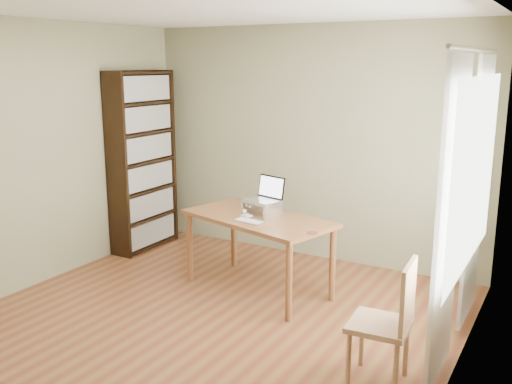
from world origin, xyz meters
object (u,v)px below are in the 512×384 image
bookshelf (143,161)px  cat (262,208)px  laptop (265,194)px  chair (390,319)px  keyboard (249,221)px  desk (258,226)px

bookshelf → cat: 1.90m
laptop → chair: 2.03m
laptop → cat: 0.14m
chair → cat: bearing=141.7°
laptop → chair: bearing=-20.7°
keyboard → chair: chair is taller
bookshelf → cat: (1.84, -0.40, -0.24)m
desk → chair: (1.61, -1.02, -0.17)m
desk → cat: (-0.02, 0.11, 0.15)m
laptop → keyboard: laptop is taller
desk → cat: size_ratio=3.43×
bookshelf → cat: bookshelf is taller
desk → keyboard: keyboard is taller
desk → laptop: (-0.00, 0.14, 0.28)m
bookshelf → keyboard: size_ratio=7.06×
desk → chair: chair is taller
desk → keyboard: bearing=-66.8°
laptop → chair: laptop is taller
bookshelf → laptop: bearing=-11.4°
bookshelf → laptop: size_ratio=5.64×
keyboard → chair: size_ratio=0.33×
cat → chair: size_ratio=0.52×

